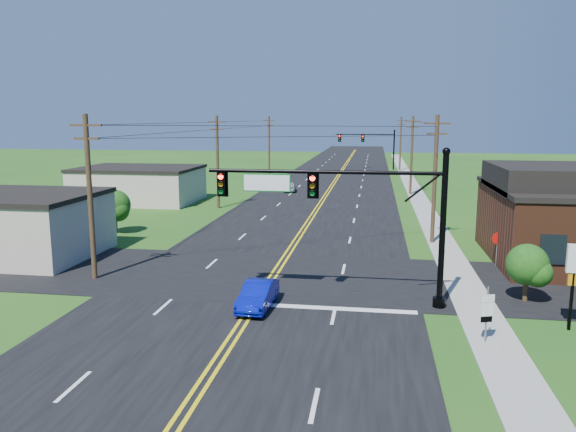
% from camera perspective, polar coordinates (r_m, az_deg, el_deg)
% --- Properties ---
extents(ground, '(260.00, 260.00, 0.00)m').
position_cam_1_polar(ground, '(20.79, -8.11, -15.15)').
color(ground, '#184915').
rests_on(ground, ground).
extents(road_main, '(16.00, 220.00, 0.04)m').
position_cam_1_polar(road_main, '(68.77, 4.02, 2.59)').
color(road_main, black).
rests_on(road_main, ground).
extents(road_cross, '(70.00, 10.00, 0.04)m').
position_cam_1_polar(road_cross, '(31.73, -1.81, -6.09)').
color(road_cross, black).
rests_on(road_cross, ground).
extents(sidewalk, '(2.00, 160.00, 0.08)m').
position_cam_1_polar(sidewalk, '(58.83, 13.44, 1.12)').
color(sidewalk, gray).
rests_on(sidewalk, ground).
extents(signal_mast_main, '(11.30, 0.60, 7.48)m').
position_cam_1_polar(signal_mast_main, '(26.32, 5.84, 1.08)').
color(signal_mast_main, black).
rests_on(signal_mast_main, ground).
extents(signal_mast_far, '(10.98, 0.60, 7.48)m').
position_cam_1_polar(signal_mast_far, '(98.07, 8.16, 7.36)').
color(signal_mast_far, black).
rests_on(signal_mast_far, ground).
extents(cream_bldg_near, '(10.20, 8.20, 4.10)m').
position_cam_1_polar(cream_bldg_near, '(39.76, -26.10, -0.83)').
color(cream_bldg_near, '#B8AC9D').
rests_on(cream_bldg_near, ground).
extents(cream_bldg_far, '(12.20, 9.20, 3.70)m').
position_cam_1_polar(cream_bldg_far, '(61.55, -14.89, 3.14)').
color(cream_bldg_far, '#B8AC9D').
rests_on(cream_bldg_far, ground).
extents(utility_pole_left_a, '(1.80, 0.28, 9.00)m').
position_cam_1_polar(utility_pole_left_a, '(32.07, -19.48, 2.09)').
color(utility_pole_left_a, '#342717').
rests_on(utility_pole_left_a, ground).
extents(utility_pole_left_b, '(1.80, 0.28, 9.00)m').
position_cam_1_polar(utility_pole_left_b, '(55.25, -7.17, 5.64)').
color(utility_pole_left_b, '#342717').
rests_on(utility_pole_left_b, ground).
extents(utility_pole_left_c, '(1.80, 0.28, 9.00)m').
position_cam_1_polar(utility_pole_left_c, '(81.50, -1.93, 7.07)').
color(utility_pole_left_c, '#342717').
rests_on(utility_pole_left_c, ground).
extents(utility_pole_right_a, '(1.80, 0.28, 9.00)m').
position_cam_1_polar(utility_pole_right_a, '(40.39, 14.69, 3.84)').
color(utility_pole_right_a, '#342717').
rests_on(utility_pole_right_a, ground).
extents(utility_pole_right_b, '(1.80, 0.28, 9.00)m').
position_cam_1_polar(utility_pole_right_b, '(66.23, 12.45, 6.19)').
color(utility_pole_right_b, '#342717').
rests_on(utility_pole_right_b, ground).
extents(utility_pole_right_c, '(1.80, 0.28, 9.00)m').
position_cam_1_polar(utility_pole_right_c, '(96.15, 11.36, 7.32)').
color(utility_pole_right_c, '#342717').
rests_on(utility_pole_right_c, ground).
extents(tree_right_back, '(3.00, 3.00, 4.10)m').
position_cam_1_polar(tree_right_back, '(45.60, 21.84, 1.43)').
color(tree_right_back, '#342717').
rests_on(tree_right_back, ground).
extents(shrub_corner, '(2.00, 2.00, 2.86)m').
position_cam_1_polar(shrub_corner, '(29.27, 23.14, -4.58)').
color(shrub_corner, '#342717').
rests_on(shrub_corner, ground).
extents(tree_left, '(2.40, 2.40, 3.37)m').
position_cam_1_polar(tree_left, '(45.03, -17.18, 1.04)').
color(tree_left, '#342717').
rests_on(tree_left, ground).
extents(blue_car, '(1.44, 3.75, 1.22)m').
position_cam_1_polar(blue_car, '(26.43, -3.08, -8.09)').
color(blue_car, '#0812B1').
rests_on(blue_car, ground).
extents(distant_car, '(1.79, 3.72, 1.23)m').
position_cam_1_polar(distant_car, '(67.51, 0.20, 2.99)').
color(distant_car, silver).
rests_on(distant_car, ground).
extents(route_sign, '(0.56, 0.22, 2.32)m').
position_cam_1_polar(route_sign, '(23.55, 19.55, -9.05)').
color(route_sign, slate).
rests_on(route_sign, ground).
extents(stop_sign, '(0.73, 0.21, 2.08)m').
position_cam_1_polar(stop_sign, '(35.69, 20.51, -2.48)').
color(stop_sign, slate).
rests_on(stop_sign, ground).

